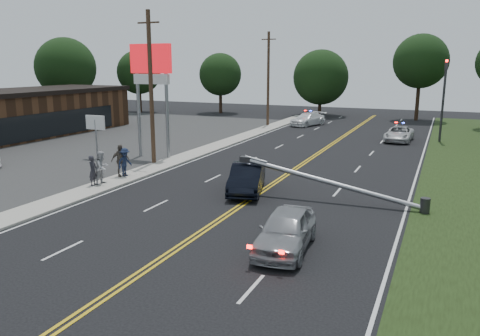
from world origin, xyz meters
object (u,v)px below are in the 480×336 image
at_px(waiting_sedan, 286,230).
at_px(emergency_a, 399,134).
at_px(pylon_sign, 151,73).
at_px(bystander_c, 125,162).
at_px(emergency_b, 308,119).
at_px(bystander_b, 102,167).
at_px(small_sign, 96,126).
at_px(crashed_sedan, 247,178).
at_px(utility_pole_mid, 151,88).
at_px(utility_pole_far, 268,79).
at_px(traffic_signal, 444,93).
at_px(bystander_d, 120,160).
at_px(fallen_streetlight, 339,185).
at_px(bystander_a, 93,170).

relative_size(waiting_sedan, emergency_a, 0.94).
height_order(pylon_sign, bystander_c, pylon_sign).
distance_m(emergency_b, bystander_b, 30.29).
bearing_deg(small_sign, crashed_sedan, -16.58).
distance_m(pylon_sign, crashed_sedan, 12.61).
xyz_separation_m(pylon_sign, bystander_c, (1.97, -5.99, -5.03)).
xyz_separation_m(utility_pole_mid, utility_pole_far, (0.00, 22.00, 0.00)).
xyz_separation_m(pylon_sign, traffic_signal, (18.80, 16.00, -1.79)).
height_order(crashed_sedan, bystander_d, bystander_d).
height_order(crashed_sedan, emergency_b, crashed_sedan).
bearing_deg(emergency_b, utility_pole_far, -131.43).
bearing_deg(utility_pole_mid, emergency_b, 80.80).
height_order(utility_pole_far, bystander_c, utility_pole_far).
xyz_separation_m(emergency_a, bystander_d, (-13.74, -20.94, 0.43)).
bearing_deg(utility_pole_mid, small_sign, 180.00).
height_order(small_sign, emergency_b, small_sign).
xyz_separation_m(traffic_signal, utility_pole_mid, (-17.50, -18.00, 0.88)).
bearing_deg(pylon_sign, fallen_streetlight, -22.22).
relative_size(small_sign, utility_pole_far, 0.31).
bearing_deg(emergency_b, small_sign, -89.78).
relative_size(utility_pole_mid, crashed_sedan, 2.20).
height_order(small_sign, utility_pole_mid, utility_pole_mid).
distance_m(pylon_sign, bystander_a, 10.00).
height_order(utility_pole_mid, emergency_a, utility_pole_mid).
relative_size(small_sign, crashed_sedan, 0.68).
xyz_separation_m(crashed_sedan, bystander_b, (-7.83, -2.03, 0.29)).
relative_size(bystander_c, bystander_d, 0.88).
relative_size(crashed_sedan, bystander_a, 2.76).
distance_m(pylon_sign, traffic_signal, 24.75).
height_order(utility_pole_far, bystander_b, utility_pole_far).
distance_m(pylon_sign, emergency_b, 23.33).
distance_m(crashed_sedan, emergency_a, 21.55).
distance_m(emergency_b, bystander_c, 28.30).
bearing_deg(pylon_sign, emergency_a, 43.73).
bearing_deg(waiting_sedan, fallen_streetlight, 80.11).
xyz_separation_m(traffic_signal, emergency_a, (-3.30, -1.17, -3.56)).
bearing_deg(utility_pole_far, bystander_c, -88.52).
distance_m(pylon_sign, fallen_streetlight, 16.66).
bearing_deg(small_sign, bystander_a, -51.01).
height_order(pylon_sign, emergency_b, pylon_sign).
distance_m(utility_pole_mid, waiting_sedan, 17.24).
relative_size(fallen_streetlight, emergency_a, 2.02).
height_order(small_sign, fallen_streetlight, small_sign).
bearing_deg(bystander_c, waiting_sedan, -115.68).
bearing_deg(pylon_sign, crashed_sedan, -31.31).
distance_m(waiting_sedan, bystander_b, 13.04).
xyz_separation_m(traffic_signal, fallen_streetlight, (-4.11, -22.00, -3.29)).
bearing_deg(utility_pole_far, pylon_sign, -93.72).
distance_m(utility_pole_far, bystander_b, 28.29).
bearing_deg(emergency_b, bystander_d, -76.89).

